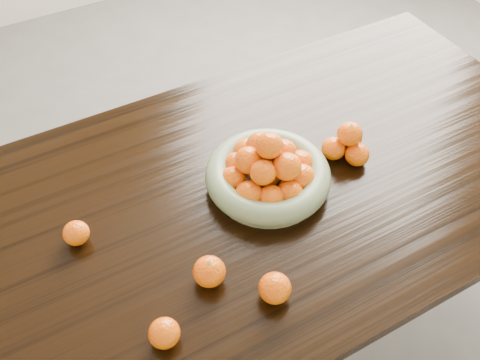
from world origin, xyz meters
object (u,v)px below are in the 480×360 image
dining_table (244,212)px  fruit_bowl (268,172)px  loose_orange_0 (209,272)px  orange_pyramid (348,144)px

dining_table → fruit_bowl: fruit_bowl is taller
loose_orange_0 → dining_table: bearing=44.3°
loose_orange_0 → fruit_bowl: bearing=35.3°
orange_pyramid → loose_orange_0: orange_pyramid is taller
orange_pyramid → loose_orange_0: bearing=-160.9°
fruit_bowl → orange_pyramid: bearing=-2.4°
dining_table → orange_pyramid: 0.35m
dining_table → loose_orange_0: loose_orange_0 is taller
dining_table → fruit_bowl: bearing=-6.0°
dining_table → fruit_bowl: size_ratio=5.92×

